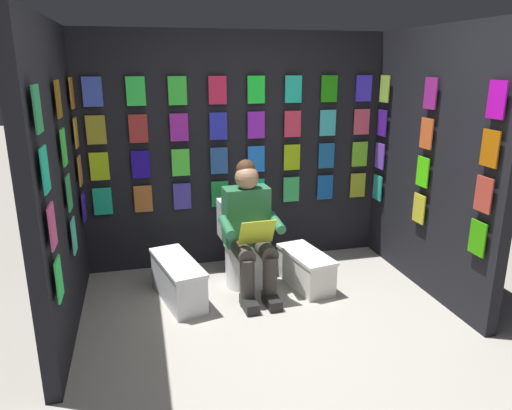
{
  "coord_description": "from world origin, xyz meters",
  "views": [
    {
      "loc": [
        0.94,
        2.66,
        1.98
      ],
      "look_at": [
        0.02,
        -1.06,
        0.85
      ],
      "focal_mm": 33.47,
      "sensor_mm": 36.0,
      "label": 1
    }
  ],
  "objects_px": {
    "toilet": "(243,249)",
    "person_reading": "(250,229)",
    "comic_longbox_far": "(178,280)",
    "comic_longbox_near": "(306,269)"
  },
  "relations": [
    {
      "from": "comic_longbox_far",
      "to": "toilet",
      "type": "bearing_deg",
      "value": -172.63
    },
    {
      "from": "comic_longbox_far",
      "to": "person_reading",
      "type": "bearing_deg",
      "value": 167.87
    },
    {
      "from": "toilet",
      "to": "comic_longbox_far",
      "type": "bearing_deg",
      "value": 17.6
    },
    {
      "from": "person_reading",
      "to": "comic_longbox_near",
      "type": "distance_m",
      "value": 0.68
    },
    {
      "from": "comic_longbox_near",
      "to": "comic_longbox_far",
      "type": "height_order",
      "value": "comic_longbox_far"
    },
    {
      "from": "person_reading",
      "to": "toilet",
      "type": "bearing_deg",
      "value": -90.39
    },
    {
      "from": "person_reading",
      "to": "comic_longbox_far",
      "type": "bearing_deg",
      "value": -1.9
    },
    {
      "from": "toilet",
      "to": "person_reading",
      "type": "bearing_deg",
      "value": 89.61
    },
    {
      "from": "person_reading",
      "to": "comic_longbox_far",
      "type": "xyz_separation_m",
      "value": [
        0.64,
        0.01,
        -0.42
      ]
    },
    {
      "from": "toilet",
      "to": "person_reading",
      "type": "xyz_separation_m",
      "value": [
        -0.01,
        0.23,
        0.27
      ]
    }
  ]
}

